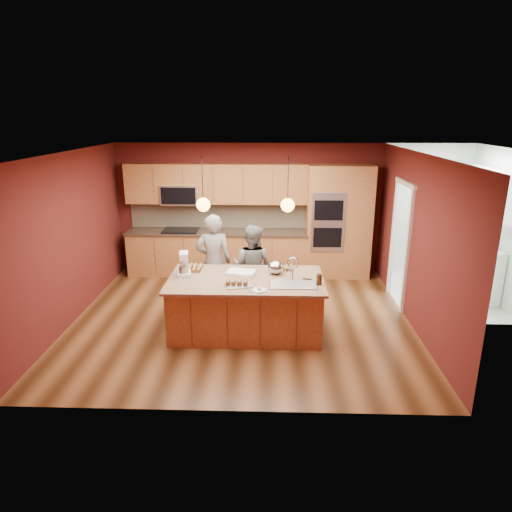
{
  "coord_description": "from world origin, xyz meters",
  "views": [
    {
      "loc": [
        0.47,
        -6.95,
        3.26
      ],
      "look_at": [
        0.24,
        -0.1,
        1.12
      ],
      "focal_mm": 32.0,
      "sensor_mm": 36.0,
      "label": 1
    }
  ],
  "objects_px": {
    "island": "(247,304)",
    "mixing_bowl": "(276,267)",
    "person_left": "(214,262)",
    "person_right": "(252,267)",
    "stand_mixer": "(184,266)"
  },
  "relations": [
    {
      "from": "person_right",
      "to": "stand_mixer",
      "type": "relative_size",
      "value": 4.04
    },
    {
      "from": "island",
      "to": "person_left",
      "type": "xyz_separation_m",
      "value": [
        -0.62,
        0.92,
        0.39
      ]
    },
    {
      "from": "person_left",
      "to": "mixing_bowl",
      "type": "distance_m",
      "value": 1.26
    },
    {
      "from": "stand_mixer",
      "to": "person_left",
      "type": "bearing_deg",
      "value": 56.05
    },
    {
      "from": "person_right",
      "to": "stand_mixer",
      "type": "bearing_deg",
      "value": 58.13
    },
    {
      "from": "person_right",
      "to": "mixing_bowl",
      "type": "distance_m",
      "value": 0.81
    },
    {
      "from": "person_left",
      "to": "mixing_bowl",
      "type": "height_order",
      "value": "person_left"
    },
    {
      "from": "stand_mixer",
      "to": "mixing_bowl",
      "type": "relative_size",
      "value": 1.44
    },
    {
      "from": "person_left",
      "to": "mixing_bowl",
      "type": "relative_size",
      "value": 6.51
    },
    {
      "from": "island",
      "to": "stand_mixer",
      "type": "relative_size",
      "value": 6.4
    },
    {
      "from": "stand_mixer",
      "to": "mixing_bowl",
      "type": "height_order",
      "value": "stand_mixer"
    },
    {
      "from": "person_right",
      "to": "mixing_bowl",
      "type": "bearing_deg",
      "value": 140.35
    },
    {
      "from": "island",
      "to": "mixing_bowl",
      "type": "distance_m",
      "value": 0.72
    },
    {
      "from": "person_left",
      "to": "mixing_bowl",
      "type": "bearing_deg",
      "value": 141.2
    },
    {
      "from": "mixing_bowl",
      "to": "person_left",
      "type": "bearing_deg",
      "value": 147.51
    }
  ]
}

